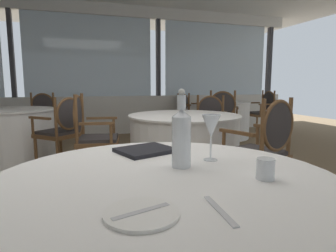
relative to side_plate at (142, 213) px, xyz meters
name	(u,v)px	position (x,y,z in m)	size (l,w,h in m)	color
ground_plane	(126,226)	(0.18, 1.39, -0.75)	(15.09, 15.09, 0.00)	#756047
window_wall_far	(91,84)	(0.18, 5.75, 0.37)	(9.62, 0.14, 2.81)	silver
side_plate	(142,213)	(0.00, 0.00, 0.00)	(0.21, 0.21, 0.01)	white
butter_knife	(142,211)	(0.00, 0.00, 0.01)	(0.17, 0.02, 0.00)	silver
dinner_fork	(220,210)	(0.21, -0.04, 0.00)	(0.20, 0.02, 0.00)	silver
water_bottle	(181,136)	(0.26, 0.40, 0.13)	(0.08, 0.08, 0.33)	white
wine_glass	(211,127)	(0.43, 0.46, 0.15)	(0.09, 0.09, 0.21)	white
water_tumbler	(265,169)	(0.50, 0.15, 0.03)	(0.07, 0.07, 0.08)	white
menu_book	(146,150)	(0.18, 0.71, 0.01)	(0.27, 0.23, 0.02)	black
background_table_0	(12,135)	(-1.07, 3.91, -0.38)	(1.27, 1.27, 0.75)	white
dining_chair_0_0	(63,127)	(-0.33, 3.14, -0.19)	(0.66, 0.66, 0.95)	brown
dining_chair_0_1	(41,115)	(-0.78, 4.93, -0.20)	(0.62, 0.57, 0.96)	brown
background_table_1	(184,146)	(1.05, 2.41, -0.38)	(1.32, 1.32, 0.75)	white
dining_chair_1_0	(90,131)	(-0.02, 2.61, -0.17)	(0.54, 0.59, 1.00)	brown
dining_chair_1_1	(265,144)	(1.42, 1.39, -0.18)	(0.63, 0.59, 0.99)	brown
dining_chair_1_2	(208,121)	(1.76, 3.23, -0.20)	(0.66, 0.65, 0.94)	brown
background_table_2	(223,120)	(2.76, 4.58, -0.38)	(1.07, 1.07, 0.75)	white
dining_chair_2_0	(222,114)	(2.27, 3.74, -0.17)	(0.65, 0.63, 1.00)	brown
dining_chair_2_1	(263,109)	(3.73, 4.58, -0.18)	(0.47, 0.54, 0.98)	brown
dining_chair_2_2	(187,110)	(2.28, 5.41, -0.23)	(0.65, 0.63, 0.91)	brown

